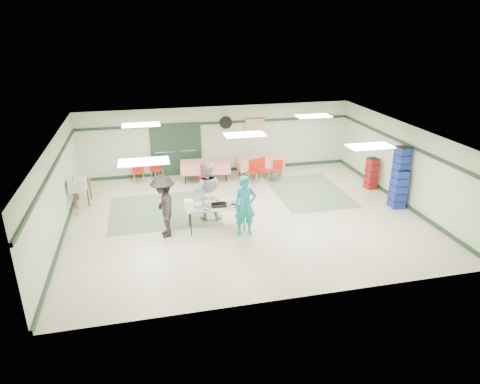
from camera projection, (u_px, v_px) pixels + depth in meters
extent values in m
plane|color=beige|center=(245.00, 216.00, 13.74)|extent=(11.00, 11.00, 0.00)
plane|color=white|center=(245.00, 134.00, 12.73)|extent=(11.00, 11.00, 0.00)
plane|color=beige|center=(219.00, 140.00, 17.30)|extent=(11.00, 0.00, 11.00)
plane|color=beige|center=(294.00, 246.00, 9.17)|extent=(11.00, 0.00, 11.00)
plane|color=beige|center=(56.00, 191.00, 12.09)|extent=(0.00, 9.00, 9.00)
plane|color=beige|center=(403.00, 164.00, 14.39)|extent=(0.00, 9.00, 9.00)
cube|color=#1C3423|center=(218.00, 123.00, 17.01)|extent=(11.00, 0.06, 0.10)
cube|color=#1C3423|center=(219.00, 170.00, 17.76)|extent=(11.00, 0.06, 0.12)
cube|color=#1C3423|center=(53.00, 168.00, 11.83)|extent=(0.06, 9.00, 0.10)
cube|color=#1C3423|center=(64.00, 232.00, 12.58)|extent=(0.06, 9.00, 0.12)
cube|color=#1C3423|center=(405.00, 144.00, 14.12)|extent=(0.06, 9.00, 0.10)
cube|color=#1C3423|center=(397.00, 199.00, 14.87)|extent=(0.06, 9.00, 0.12)
cube|color=#64825F|center=(164.00, 211.00, 14.12)|extent=(3.50, 3.00, 0.01)
cube|color=#64825F|center=(309.00, 192.00, 15.68)|extent=(2.50, 3.50, 0.01)
cube|color=gray|center=(164.00, 151.00, 16.90)|extent=(0.90, 0.06, 2.10)
cube|color=gray|center=(188.00, 149.00, 17.10)|extent=(0.90, 0.06, 2.10)
cube|color=#1C3423|center=(176.00, 150.00, 16.98)|extent=(2.00, 0.03, 2.15)
cylinder|color=black|center=(226.00, 123.00, 17.05)|extent=(0.50, 0.10, 0.50)
cube|color=#DCC089|center=(255.00, 126.00, 17.38)|extent=(0.80, 0.02, 0.60)
cube|color=#B7B6B1|center=(216.00, 206.00, 12.63)|extent=(1.85, 0.81, 0.04)
cylinder|color=black|center=(191.00, 224.00, 12.37)|extent=(0.04, 0.04, 0.72)
cylinder|color=black|center=(244.00, 220.00, 12.64)|extent=(0.04, 0.04, 0.72)
cylinder|color=black|center=(189.00, 216.00, 12.90)|extent=(0.04, 0.04, 0.72)
cylinder|color=black|center=(240.00, 212.00, 13.18)|extent=(0.04, 0.04, 0.72)
cube|color=silver|center=(234.00, 204.00, 12.67)|extent=(0.65, 0.50, 0.02)
cube|color=silver|center=(212.00, 203.00, 12.75)|extent=(0.59, 0.45, 0.02)
cube|color=silver|center=(201.00, 209.00, 12.36)|extent=(0.55, 0.42, 0.02)
cube|color=black|center=(219.00, 205.00, 12.58)|extent=(0.46, 0.30, 0.08)
cube|color=white|center=(189.00, 204.00, 12.43)|extent=(0.27, 0.25, 0.24)
imported|color=teal|center=(245.00, 206.00, 12.28)|extent=(0.66, 0.43, 1.79)
imported|color=#98979D|center=(207.00, 191.00, 13.25)|extent=(1.05, 0.91, 1.86)
imported|color=black|center=(164.00, 206.00, 12.16)|extent=(0.79, 1.25, 1.86)
cube|color=red|center=(260.00, 158.00, 16.99)|extent=(1.85, 0.88, 0.05)
cube|color=red|center=(260.00, 163.00, 17.06)|extent=(1.86, 0.90, 0.40)
cylinder|color=black|center=(244.00, 172.00, 16.67)|extent=(0.04, 0.04, 0.72)
cylinder|color=black|center=(280.00, 168.00, 17.05)|extent=(0.04, 0.04, 0.72)
cylinder|color=black|center=(240.00, 167.00, 17.20)|extent=(0.04, 0.04, 0.72)
cylinder|color=black|center=(275.00, 164.00, 17.59)|extent=(0.04, 0.04, 0.72)
cube|color=red|center=(205.00, 162.00, 16.53)|extent=(1.97, 1.02, 0.05)
cube|color=red|center=(205.00, 167.00, 16.60)|extent=(1.98, 1.05, 0.40)
cylinder|color=black|center=(185.00, 175.00, 16.29)|extent=(0.04, 0.04, 0.72)
cylinder|color=black|center=(226.00, 173.00, 16.46)|extent=(0.04, 0.04, 0.72)
cylinder|color=black|center=(185.00, 170.00, 16.87)|extent=(0.04, 0.04, 0.72)
cylinder|color=black|center=(225.00, 168.00, 17.05)|extent=(0.04, 0.04, 0.72)
cube|color=#B6250E|center=(262.00, 170.00, 16.48)|extent=(0.53, 0.53, 0.04)
cube|color=#B6250E|center=(260.00, 163.00, 16.55)|extent=(0.42, 0.16, 0.43)
cylinder|color=silver|center=(261.00, 178.00, 16.36)|extent=(0.02, 0.02, 0.45)
cylinder|color=silver|center=(268.00, 177.00, 16.52)|extent=(0.02, 0.02, 0.45)
cylinder|color=silver|center=(256.00, 176.00, 16.64)|extent=(0.02, 0.02, 0.45)
cylinder|color=silver|center=(264.00, 174.00, 16.79)|extent=(0.02, 0.02, 0.45)
cube|color=#B6250E|center=(253.00, 172.00, 16.42)|extent=(0.52, 0.52, 0.04)
cube|color=#B6250E|center=(253.00, 165.00, 16.50)|extent=(0.38, 0.19, 0.40)
cylinder|color=silver|center=(248.00, 178.00, 16.38)|extent=(0.02, 0.02, 0.42)
cylinder|color=silver|center=(256.00, 179.00, 16.33)|extent=(0.02, 0.02, 0.42)
cylinder|color=silver|center=(249.00, 176.00, 16.67)|extent=(0.02, 0.02, 0.42)
cylinder|color=silver|center=(257.00, 176.00, 16.62)|extent=(0.02, 0.02, 0.42)
cube|color=#B6250E|center=(278.00, 171.00, 16.64)|extent=(0.46, 0.46, 0.04)
cube|color=#B6250E|center=(278.00, 164.00, 16.72)|extent=(0.37, 0.15, 0.37)
cylinder|color=silver|center=(274.00, 177.00, 16.59)|extent=(0.02, 0.02, 0.39)
cylinder|color=silver|center=(281.00, 177.00, 16.57)|extent=(0.02, 0.02, 0.39)
cylinder|color=silver|center=(274.00, 174.00, 16.86)|extent=(0.02, 0.02, 0.39)
cylinder|color=silver|center=(281.00, 174.00, 16.84)|extent=(0.02, 0.02, 0.39)
cube|color=#B6250E|center=(205.00, 176.00, 16.03)|extent=(0.49, 0.49, 0.04)
cube|color=#B6250E|center=(205.00, 169.00, 16.11)|extent=(0.38, 0.16, 0.38)
cylinder|color=silver|center=(200.00, 183.00, 15.99)|extent=(0.02, 0.02, 0.40)
cylinder|color=silver|center=(208.00, 183.00, 15.96)|extent=(0.02, 0.02, 0.40)
cylinder|color=silver|center=(202.00, 180.00, 16.27)|extent=(0.02, 0.02, 0.40)
cylinder|color=silver|center=(210.00, 180.00, 16.24)|extent=(0.02, 0.02, 0.40)
cube|color=#B6250E|center=(157.00, 170.00, 16.61)|extent=(0.55, 0.55, 0.04)
cube|color=#B6250E|center=(154.00, 163.00, 16.66)|extent=(0.38, 0.22, 0.41)
cylinder|color=silver|center=(156.00, 177.00, 16.48)|extent=(0.02, 0.02, 0.43)
cylinder|color=silver|center=(163.00, 175.00, 16.68)|extent=(0.02, 0.02, 0.43)
cylinder|color=silver|center=(151.00, 175.00, 16.72)|extent=(0.02, 0.02, 0.43)
cylinder|color=silver|center=(159.00, 173.00, 16.91)|extent=(0.02, 0.02, 0.43)
cube|color=#B6250E|center=(138.00, 172.00, 16.27)|extent=(0.44, 0.44, 0.04)
cube|color=#B6250E|center=(138.00, 164.00, 16.36)|extent=(0.43, 0.05, 0.43)
cylinder|color=silver|center=(135.00, 180.00, 16.17)|extent=(0.02, 0.02, 0.46)
cylinder|color=silver|center=(144.00, 179.00, 16.25)|extent=(0.02, 0.02, 0.46)
cylinder|color=silver|center=(134.00, 177.00, 16.48)|extent=(0.02, 0.02, 0.46)
cylinder|color=silver|center=(144.00, 176.00, 16.56)|extent=(0.02, 0.02, 0.46)
cube|color=navy|center=(399.00, 177.00, 14.07)|extent=(0.43, 0.43, 2.09)
cube|color=maroon|center=(371.00, 173.00, 15.79)|extent=(0.41, 0.41, 1.17)
cube|color=navy|center=(399.00, 189.00, 14.14)|extent=(0.47, 0.47, 1.34)
cube|color=brown|center=(81.00, 184.00, 14.42)|extent=(0.55, 0.85, 0.05)
cube|color=brown|center=(74.00, 198.00, 14.19)|extent=(0.05, 0.05, 0.70)
cube|color=brown|center=(88.00, 197.00, 14.28)|extent=(0.05, 0.05, 0.70)
cube|color=brown|center=(77.00, 191.00, 14.83)|extent=(0.05, 0.05, 0.70)
cube|color=brown|center=(90.00, 190.00, 14.92)|extent=(0.05, 0.05, 0.70)
cube|color=#B5B5B0|center=(77.00, 185.00, 13.69)|extent=(0.53, 0.47, 0.42)
cylinder|color=brown|center=(76.00, 195.00, 13.66)|extent=(0.07, 0.21, 1.28)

